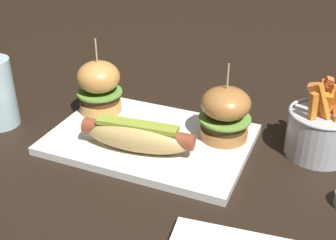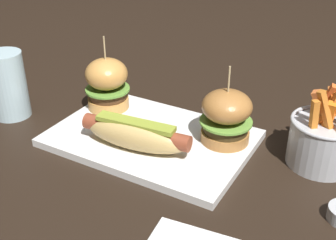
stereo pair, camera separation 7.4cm
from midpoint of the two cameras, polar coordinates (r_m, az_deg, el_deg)
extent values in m
plane|color=black|center=(0.78, -5.08, -3.06)|extent=(3.00, 3.00, 0.00)
cube|color=white|center=(0.78, -5.10, -2.62)|extent=(0.35, 0.23, 0.01)
ellipsoid|color=tan|center=(0.72, -7.02, -2.26)|extent=(0.19, 0.07, 0.05)
cylinder|color=brown|center=(0.72, -7.05, -1.88)|extent=(0.20, 0.05, 0.03)
cube|color=olive|center=(0.71, -7.13, -0.73)|extent=(0.14, 0.04, 0.01)
cylinder|color=#CF9147|center=(0.86, -11.27, 1.80)|extent=(0.08, 0.08, 0.02)
cylinder|color=#4A2D18|center=(0.86, -11.39, 2.93)|extent=(0.07, 0.07, 0.02)
cylinder|color=#609338|center=(0.85, -11.46, 3.55)|extent=(0.09, 0.09, 0.00)
ellipsoid|color=#CF9147|center=(0.84, -11.67, 5.52)|extent=(0.08, 0.08, 0.06)
cylinder|color=tan|center=(0.82, -11.99, 8.40)|extent=(0.00, 0.00, 0.06)
cylinder|color=#A96F37|center=(0.76, 4.63, -1.69)|extent=(0.08, 0.08, 0.02)
cylinder|color=#3B2D15|center=(0.75, 4.69, -0.51)|extent=(0.08, 0.08, 0.02)
cylinder|color=#6B9E3D|center=(0.75, 4.72, 0.17)|extent=(0.09, 0.09, 0.00)
ellipsoid|color=#A96F37|center=(0.74, 4.81, 2.15)|extent=(0.09, 0.09, 0.05)
cylinder|color=tan|center=(0.72, 4.94, 5.13)|extent=(0.00, 0.00, 0.06)
cylinder|color=#B7BABF|center=(0.76, 16.75, -1.92)|extent=(0.11, 0.11, 0.08)
torus|color=#B7BABF|center=(0.74, 17.19, 0.78)|extent=(0.11, 0.11, 0.01)
cube|color=orange|center=(0.74, 17.13, 1.33)|extent=(0.05, 0.02, 0.08)
cube|color=orange|center=(0.72, 17.23, 1.29)|extent=(0.04, 0.02, 0.09)
cube|color=orange|center=(0.75, 18.54, 1.39)|extent=(0.04, 0.01, 0.08)
cube|color=orange|center=(0.75, 17.07, 1.64)|extent=(0.03, 0.04, 0.08)
cube|color=orange|center=(0.72, 15.71, 0.60)|extent=(0.02, 0.02, 0.08)
cube|color=orange|center=(0.76, 16.64, 2.01)|extent=(0.05, 0.03, 0.08)
cube|color=orange|center=(0.74, 17.26, 0.94)|extent=(0.02, 0.03, 0.07)
cube|color=#DD5E26|center=(0.75, 16.49, 2.51)|extent=(0.04, 0.02, 0.09)
cube|color=#C96C22|center=(0.75, 16.97, 1.87)|extent=(0.04, 0.03, 0.08)
cube|color=#CA6929|center=(0.76, 17.51, 2.13)|extent=(0.03, 0.04, 0.08)
cube|color=orange|center=(0.73, 17.39, 1.30)|extent=(0.03, 0.03, 0.09)
camera|label=1|loc=(0.04, -92.86, -1.60)|focal=46.28mm
camera|label=2|loc=(0.04, 87.14, 1.60)|focal=46.28mm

